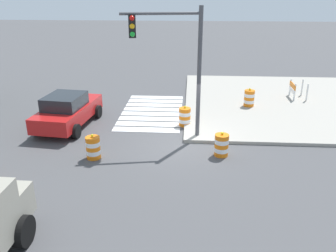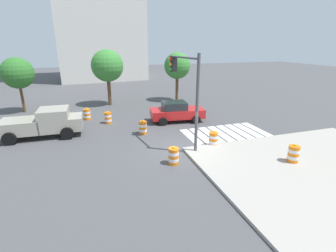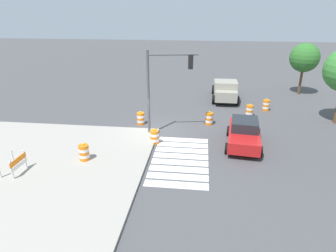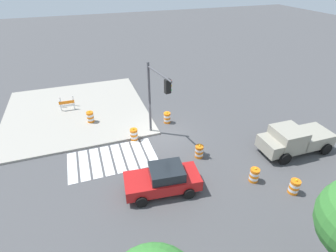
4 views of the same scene
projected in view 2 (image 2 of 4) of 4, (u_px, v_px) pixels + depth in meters
ground_plane at (182, 150)px, 14.90m from camera, size 120.00×120.00×0.00m
crosswalk_stripes at (225, 133)px, 17.67m from camera, size 5.85×3.20×0.02m
sports_car at (176, 112)px, 20.15m from camera, size 4.48×2.50×1.63m
pickup_truck at (46, 123)px, 16.79m from camera, size 5.19×2.42×1.92m
traffic_barrel_near_corner at (87, 114)px, 20.67m from camera, size 0.56×0.56×1.02m
traffic_barrel_crosswalk_end at (213, 139)px, 15.34m from camera, size 0.56×0.56×1.02m
traffic_barrel_median_near at (108, 118)px, 19.71m from camera, size 0.56×0.56×1.02m
traffic_barrel_median_far at (174, 156)px, 13.05m from camera, size 0.56×0.56×1.02m
traffic_barrel_far_curb at (143, 128)px, 17.43m from camera, size 0.56×0.56×1.02m
traffic_barrel_on_sidewalk at (293, 154)px, 12.96m from camera, size 0.56×0.56×1.02m
traffic_light_pole at (186, 84)px, 14.22m from camera, size 0.85×3.25×5.50m
street_tree_streetside_near at (107, 66)px, 24.44m from camera, size 3.16×3.16×5.57m
street_tree_streetside_mid at (18, 73)px, 21.89m from camera, size 2.76×2.76×4.98m
street_tree_streetside_far at (177, 66)px, 26.44m from camera, size 2.80×2.80×5.23m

